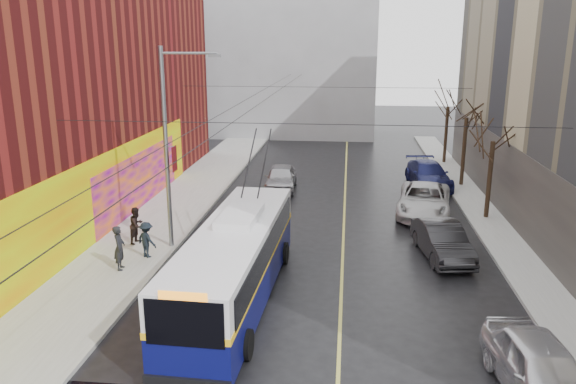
{
  "coord_description": "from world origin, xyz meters",
  "views": [
    {
      "loc": [
        1.59,
        -13.4,
        9.21
      ],
      "look_at": [
        -0.82,
        8.89,
        3.14
      ],
      "focal_mm": 35.0,
      "sensor_mm": 36.0,
      "label": 1
    }
  ],
  "objects_px": {
    "streetlight_pole": "(169,144)",
    "pedestrian_c": "(147,240)",
    "pedestrian_a": "(119,248)",
    "parked_car_c": "(424,200)",
    "tree_mid": "(468,106)",
    "pedestrian_b": "(137,225)",
    "tree_near": "(495,126)",
    "parked_car_a": "(541,371)",
    "following_car": "(281,178)",
    "tree_far": "(449,97)",
    "trolleybus": "(235,262)",
    "parked_car_d": "(428,175)",
    "parked_car_b": "(442,241)"
  },
  "relations": [
    {
      "from": "trolleybus",
      "to": "parked_car_b",
      "type": "bearing_deg",
      "value": 34.39
    },
    {
      "from": "pedestrian_a",
      "to": "pedestrian_c",
      "type": "height_order",
      "value": "pedestrian_a"
    },
    {
      "from": "tree_far",
      "to": "parked_car_b",
      "type": "xyz_separation_m",
      "value": [
        -3.2,
        -19.76,
        -4.38
      ]
    },
    {
      "from": "tree_near",
      "to": "parked_car_c",
      "type": "height_order",
      "value": "tree_near"
    },
    {
      "from": "trolleybus",
      "to": "parked_car_a",
      "type": "distance_m",
      "value": 10.38
    },
    {
      "from": "tree_near",
      "to": "tree_mid",
      "type": "height_order",
      "value": "tree_mid"
    },
    {
      "from": "tree_far",
      "to": "tree_mid",
      "type": "bearing_deg",
      "value": -90.0
    },
    {
      "from": "trolleybus",
      "to": "parked_car_a",
      "type": "xyz_separation_m",
      "value": [
        9.14,
        -4.86,
        -0.7
      ]
    },
    {
      "from": "tree_near",
      "to": "parked_car_c",
      "type": "xyz_separation_m",
      "value": [
        -3.2,
        0.55,
        -4.16
      ]
    },
    {
      "from": "tree_mid",
      "to": "parked_car_b",
      "type": "height_order",
      "value": "tree_mid"
    },
    {
      "from": "streetlight_pole",
      "to": "trolleybus",
      "type": "bearing_deg",
      "value": -52.2
    },
    {
      "from": "parked_car_c",
      "to": "following_car",
      "type": "height_order",
      "value": "parked_car_c"
    },
    {
      "from": "tree_far",
      "to": "trolleybus",
      "type": "height_order",
      "value": "tree_far"
    },
    {
      "from": "pedestrian_a",
      "to": "pedestrian_c",
      "type": "xyz_separation_m",
      "value": [
        0.63,
        1.41,
        -0.14
      ]
    },
    {
      "from": "tree_near",
      "to": "parked_car_d",
      "type": "bearing_deg",
      "value": 107.76
    },
    {
      "from": "tree_mid",
      "to": "trolleybus",
      "type": "height_order",
      "value": "tree_mid"
    },
    {
      "from": "streetlight_pole",
      "to": "parked_car_c",
      "type": "distance_m",
      "value": 14.2
    },
    {
      "from": "parked_car_a",
      "to": "pedestrian_a",
      "type": "bearing_deg",
      "value": 147.57
    },
    {
      "from": "parked_car_a",
      "to": "parked_car_c",
      "type": "relative_size",
      "value": 0.82
    },
    {
      "from": "tree_mid",
      "to": "pedestrian_b",
      "type": "bearing_deg",
      "value": -142.98
    },
    {
      "from": "pedestrian_b",
      "to": "trolleybus",
      "type": "bearing_deg",
      "value": -120.16
    },
    {
      "from": "tree_near",
      "to": "parked_car_a",
      "type": "distance_m",
      "value": 16.46
    },
    {
      "from": "parked_car_d",
      "to": "following_car",
      "type": "bearing_deg",
      "value": -175.59
    },
    {
      "from": "parked_car_c",
      "to": "pedestrian_c",
      "type": "height_order",
      "value": "pedestrian_c"
    },
    {
      "from": "streetlight_pole",
      "to": "tree_far",
      "type": "distance_m",
      "value": 25.09
    },
    {
      "from": "pedestrian_a",
      "to": "pedestrian_c",
      "type": "distance_m",
      "value": 1.54
    },
    {
      "from": "tree_near",
      "to": "pedestrian_c",
      "type": "xyz_separation_m",
      "value": [
        -15.9,
        -7.47,
        -4.04
      ]
    },
    {
      "from": "streetlight_pole",
      "to": "parked_car_a",
      "type": "relative_size",
      "value": 1.86
    },
    {
      "from": "pedestrian_a",
      "to": "parked_car_c",
      "type": "bearing_deg",
      "value": -66.38
    },
    {
      "from": "streetlight_pole",
      "to": "tree_far",
      "type": "relative_size",
      "value": 1.37
    },
    {
      "from": "tree_mid",
      "to": "parked_car_d",
      "type": "xyz_separation_m",
      "value": [
        -2.16,
        -0.25,
        -4.45
      ]
    },
    {
      "from": "tree_mid",
      "to": "parked_car_b",
      "type": "bearing_deg",
      "value": -104.07
    },
    {
      "from": "streetlight_pole",
      "to": "pedestrian_c",
      "type": "height_order",
      "value": "streetlight_pole"
    },
    {
      "from": "tree_mid",
      "to": "tree_far",
      "type": "distance_m",
      "value": 7.0
    },
    {
      "from": "parked_car_a",
      "to": "pedestrian_c",
      "type": "distance_m",
      "value": 16.04
    },
    {
      "from": "parked_car_c",
      "to": "pedestrian_b",
      "type": "relative_size",
      "value": 3.47
    },
    {
      "from": "following_car",
      "to": "pedestrian_b",
      "type": "bearing_deg",
      "value": -118.46
    },
    {
      "from": "pedestrian_b",
      "to": "pedestrian_c",
      "type": "distance_m",
      "value": 1.99
    },
    {
      "from": "tree_near",
      "to": "tree_mid",
      "type": "relative_size",
      "value": 0.96
    },
    {
      "from": "pedestrian_a",
      "to": "tree_far",
      "type": "bearing_deg",
      "value": -47.5
    },
    {
      "from": "parked_car_a",
      "to": "pedestrian_c",
      "type": "relative_size",
      "value": 3.07
    },
    {
      "from": "following_car",
      "to": "parked_car_c",
      "type": "bearing_deg",
      "value": -29.58
    },
    {
      "from": "tree_mid",
      "to": "trolleybus",
      "type": "distance_m",
      "value": 21.52
    },
    {
      "from": "streetlight_pole",
      "to": "pedestrian_b",
      "type": "height_order",
      "value": "streetlight_pole"
    },
    {
      "from": "following_car",
      "to": "trolleybus",
      "type": "bearing_deg",
      "value": -90.93
    },
    {
      "from": "tree_near",
      "to": "parked_car_d",
      "type": "relative_size",
      "value": 1.16
    },
    {
      "from": "tree_near",
      "to": "tree_mid",
      "type": "bearing_deg",
      "value": 90.0
    },
    {
      "from": "trolleybus",
      "to": "following_car",
      "type": "distance_m",
      "value": 15.89
    },
    {
      "from": "tree_mid",
      "to": "parked_car_a",
      "type": "height_order",
      "value": "tree_mid"
    },
    {
      "from": "following_car",
      "to": "pedestrian_c",
      "type": "bearing_deg",
      "value": -111.02
    }
  ]
}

